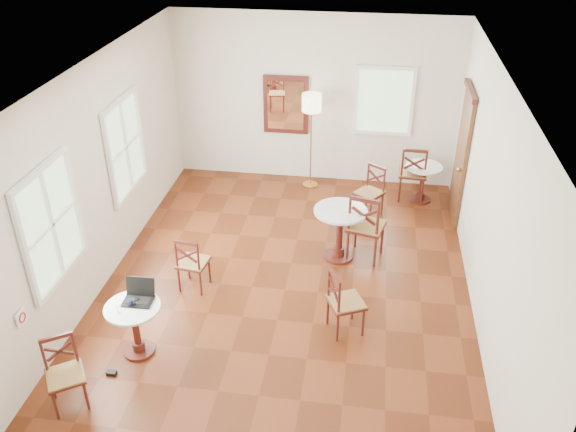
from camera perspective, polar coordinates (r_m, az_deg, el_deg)
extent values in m
plane|color=#5F2610|center=(8.25, -0.30, -7.06)|extent=(7.00, 7.00, 0.00)
cube|color=silver|center=(10.62, 2.54, 11.02)|extent=(5.00, 0.02, 3.00)
cube|color=silver|center=(4.70, -7.06, -18.16)|extent=(5.00, 0.02, 3.00)
cube|color=silver|center=(8.15, -18.02, 3.27)|extent=(0.02, 7.00, 3.00)
cube|color=silver|center=(7.52, 18.86, 0.76)|extent=(0.02, 7.00, 3.00)
cube|color=white|center=(6.85, -0.37, 13.30)|extent=(5.00, 7.00, 0.02)
cube|color=brown|center=(9.83, 16.24, 5.33)|extent=(0.06, 0.90, 2.10)
cube|color=#4D1B13|center=(9.44, 17.08, 11.39)|extent=(0.08, 1.02, 0.08)
sphere|color=#BF8C3F|center=(9.55, 16.04, 4.29)|extent=(0.07, 0.07, 0.07)
cube|color=#491713|center=(10.68, -0.21, 10.58)|extent=(0.80, 0.05, 1.05)
cube|color=white|center=(10.65, -0.23, 10.53)|extent=(0.64, 0.02, 0.88)
cube|color=white|center=(6.90, -24.17, -8.85)|extent=(0.02, 0.16, 0.16)
torus|color=red|center=(6.89, -24.07, -8.87)|extent=(0.02, 0.12, 0.12)
cube|color=white|center=(7.19, -21.71, -0.75)|extent=(0.06, 1.22, 1.42)
cube|color=white|center=(8.93, -15.30, 6.46)|extent=(0.06, 1.22, 1.42)
cube|color=white|center=(10.53, 9.15, 10.78)|extent=(1.02, 0.06, 1.22)
cylinder|color=#4D1B13|center=(7.52, -14.03, -12.36)|extent=(0.37, 0.37, 0.04)
cylinder|color=#4D1B13|center=(7.47, -14.10, -11.94)|extent=(0.15, 0.15, 0.11)
cylinder|color=#491713|center=(7.29, -14.37, -10.32)|extent=(0.08, 0.08, 0.55)
cylinder|color=#4D1B13|center=(7.13, -14.63, -8.74)|extent=(0.13, 0.13, 0.06)
cylinder|color=white|center=(7.10, -14.68, -8.48)|extent=(0.65, 0.65, 0.03)
cylinder|color=#4D1B13|center=(8.91, 4.83, -3.83)|extent=(0.44, 0.44, 0.04)
cylinder|color=#4D1B13|center=(8.86, 4.85, -3.36)|extent=(0.18, 0.18, 0.13)
cylinder|color=#491713|center=(8.68, 4.95, -1.55)|extent=(0.10, 0.10, 0.66)
cylinder|color=#4D1B13|center=(8.52, 5.04, 0.20)|extent=(0.15, 0.15, 0.07)
cylinder|color=white|center=(8.50, 5.05, 0.49)|extent=(0.77, 0.77, 0.03)
cylinder|color=#4D1B13|center=(10.63, 12.50, 1.55)|extent=(0.36, 0.36, 0.04)
cylinder|color=#4D1B13|center=(10.59, 12.55, 1.89)|extent=(0.14, 0.14, 0.11)
cylinder|color=#491713|center=(10.47, 12.71, 3.18)|extent=(0.08, 0.08, 0.54)
cylinder|color=#4D1B13|center=(10.36, 12.86, 4.41)|extent=(0.13, 0.13, 0.05)
cylinder|color=white|center=(10.35, 12.89, 4.61)|extent=(0.63, 0.63, 0.03)
cylinder|color=#4D1B13|center=(8.34, -7.52, -5.18)|extent=(0.03, 0.03, 0.39)
cylinder|color=#4D1B13|center=(8.11, -8.37, -6.41)|extent=(0.03, 0.03, 0.39)
cylinder|color=#4D1B13|center=(8.46, -9.49, -4.81)|extent=(0.03, 0.03, 0.39)
cylinder|color=#4D1B13|center=(8.23, -10.39, -6.01)|extent=(0.03, 0.03, 0.39)
cube|color=#4D1B13|center=(8.17, -9.05, -4.45)|extent=(0.43, 0.43, 0.03)
cube|color=olive|center=(8.16, -9.06, -4.38)|extent=(0.41, 0.41, 0.03)
cylinder|color=#4D1B13|center=(7.87, -8.59, -3.99)|extent=(0.03, 0.03, 0.44)
cylinder|color=#4D1B13|center=(8.00, -10.66, -3.61)|extent=(0.03, 0.03, 0.44)
cube|color=#4D1B13|center=(7.82, -9.76, -2.58)|extent=(0.33, 0.07, 0.04)
cube|color=#491713|center=(7.93, -9.64, -3.75)|extent=(0.28, 0.06, 0.19)
cube|color=#491713|center=(7.93, -9.64, -3.75)|extent=(0.28, 0.06, 0.19)
cylinder|color=#4D1B13|center=(6.91, -21.39, -16.53)|extent=(0.03, 0.03, 0.39)
cylinder|color=#4D1B13|center=(7.14, -21.68, -14.80)|extent=(0.03, 0.03, 0.39)
cylinder|color=#4D1B13|center=(6.90, -18.75, -15.97)|extent=(0.03, 0.03, 0.39)
cylinder|color=#4D1B13|center=(7.13, -19.14, -14.26)|extent=(0.03, 0.03, 0.39)
cube|color=#4D1B13|center=(6.88, -20.54, -14.20)|extent=(0.53, 0.53, 0.03)
cube|color=olive|center=(6.87, -20.56, -14.12)|extent=(0.51, 0.51, 0.03)
cylinder|color=#4D1B13|center=(6.86, -22.34, -12.33)|extent=(0.03, 0.03, 0.44)
cylinder|color=#4D1B13|center=(6.86, -19.72, -11.77)|extent=(0.03, 0.03, 0.44)
cube|color=#4D1B13|center=(6.73, -21.34, -10.78)|extent=(0.29, 0.21, 0.04)
cube|color=#491713|center=(6.85, -21.04, -12.00)|extent=(0.25, 0.17, 0.19)
cube|color=#491713|center=(6.85, -21.04, -12.00)|extent=(0.25, 0.17, 0.19)
cylinder|color=#4D1B13|center=(8.97, 8.99, -2.06)|extent=(0.04, 0.04, 0.51)
cylinder|color=#4D1B13|center=(8.64, 8.32, -3.41)|extent=(0.04, 0.04, 0.51)
cylinder|color=#4D1B13|center=(9.05, 6.49, -1.55)|extent=(0.04, 0.04, 0.51)
cylinder|color=#4D1B13|center=(8.72, 5.73, -2.87)|extent=(0.04, 0.04, 0.51)
cube|color=#4D1B13|center=(8.70, 7.50, -1.01)|extent=(0.60, 0.60, 0.03)
cube|color=olive|center=(8.70, 7.50, -0.91)|extent=(0.58, 0.58, 0.05)
cylinder|color=#4D1B13|center=(8.35, 8.59, -0.33)|extent=(0.04, 0.04, 0.57)
cylinder|color=#4D1B13|center=(8.44, 5.91, 0.20)|extent=(0.04, 0.04, 0.57)
cube|color=#4D1B13|center=(8.26, 7.36, 1.50)|extent=(0.43, 0.14, 0.06)
cube|color=#491713|center=(8.39, 7.25, 0.01)|extent=(0.36, 0.12, 0.25)
cube|color=#491713|center=(8.39, 7.25, 0.01)|extent=(0.36, 0.12, 0.25)
cylinder|color=#4D1B13|center=(7.45, 7.21, -10.06)|extent=(0.03, 0.03, 0.42)
cylinder|color=#4D1B13|center=(7.34, 4.77, -10.61)|extent=(0.03, 0.03, 0.42)
cylinder|color=#4D1B13|center=(7.68, 6.20, -8.53)|extent=(0.03, 0.03, 0.42)
cylinder|color=#4D1B13|center=(7.58, 3.83, -9.03)|extent=(0.03, 0.03, 0.42)
cube|color=#4D1B13|center=(7.37, 5.58, -8.26)|extent=(0.55, 0.55, 0.03)
cube|color=olive|center=(7.37, 5.59, -8.18)|extent=(0.52, 0.52, 0.04)
cylinder|color=#4D1B13|center=(7.06, 4.92, -7.89)|extent=(0.03, 0.03, 0.47)
cylinder|color=#4D1B13|center=(7.30, 3.95, -6.34)|extent=(0.03, 0.03, 0.47)
cube|color=#4D1B13|center=(7.05, 4.49, -5.72)|extent=(0.18, 0.33, 0.05)
cube|color=#491713|center=(7.17, 4.43, -7.04)|extent=(0.15, 0.28, 0.21)
cube|color=#491713|center=(7.17, 4.43, -7.04)|extent=(0.15, 0.28, 0.21)
cylinder|color=#4D1B13|center=(10.75, 12.75, 3.19)|extent=(0.04, 0.04, 0.48)
cylinder|color=#4D1B13|center=(10.41, 12.72, 2.26)|extent=(0.04, 0.04, 0.48)
cylinder|color=#4D1B13|center=(10.74, 10.73, 3.41)|extent=(0.04, 0.04, 0.48)
cylinder|color=#4D1B13|center=(10.40, 10.64, 2.48)|extent=(0.04, 0.04, 0.48)
cube|color=#4D1B13|center=(10.47, 11.85, 4.02)|extent=(0.49, 0.49, 0.03)
cube|color=olive|center=(10.46, 11.86, 4.10)|extent=(0.47, 0.47, 0.04)
cylinder|color=#4D1B13|center=(10.19, 13.03, 4.75)|extent=(0.04, 0.04, 0.53)
cylinder|color=#4D1B13|center=(10.18, 10.90, 4.98)|extent=(0.04, 0.04, 0.53)
cube|color=#4D1B13|center=(10.09, 12.11, 6.11)|extent=(0.40, 0.06, 0.05)
cube|color=#491713|center=(10.18, 11.97, 4.92)|extent=(0.34, 0.05, 0.23)
cube|color=#491713|center=(10.18, 11.97, 4.92)|extent=(0.34, 0.05, 0.23)
cylinder|color=#4D1B13|center=(9.90, 6.39, 1.09)|extent=(0.03, 0.03, 0.40)
cylinder|color=#4D1B13|center=(10.13, 7.51, 1.74)|extent=(0.03, 0.03, 0.40)
cylinder|color=#4D1B13|center=(9.74, 7.89, 0.45)|extent=(0.03, 0.03, 0.40)
cylinder|color=#4D1B13|center=(9.97, 8.99, 1.12)|extent=(0.03, 0.03, 0.40)
cube|color=#4D1B13|center=(9.84, 7.77, 2.16)|extent=(0.55, 0.55, 0.03)
cube|color=olive|center=(9.83, 7.78, 2.23)|extent=(0.53, 0.53, 0.04)
cylinder|color=#4D1B13|center=(9.94, 7.67, 3.90)|extent=(0.03, 0.03, 0.45)
cylinder|color=#4D1B13|center=(9.78, 9.19, 3.31)|extent=(0.03, 0.03, 0.45)
cube|color=#4D1B13|center=(9.77, 8.51, 4.69)|extent=(0.30, 0.22, 0.04)
cube|color=#491713|center=(9.85, 8.43, 3.65)|extent=(0.25, 0.19, 0.20)
cube|color=#491713|center=(9.85, 8.43, 3.65)|extent=(0.25, 0.19, 0.20)
cylinder|color=#BF8C3F|center=(10.89, 2.12, 3.02)|extent=(0.28, 0.28, 0.03)
cylinder|color=#BF8C3F|center=(10.56, 2.20, 6.75)|extent=(0.02, 0.02, 1.58)
cylinder|color=beige|center=(10.27, 2.29, 10.79)|extent=(0.34, 0.34, 0.30)
cube|color=black|center=(7.14, -14.15, -7.90)|extent=(0.34, 0.25, 0.02)
cube|color=black|center=(7.14, -14.16, -7.83)|extent=(0.28, 0.15, 0.00)
cube|color=black|center=(7.16, -13.94, -6.56)|extent=(0.34, 0.08, 0.23)
cube|color=silver|center=(7.16, -13.94, -6.56)|extent=(0.30, 0.06, 0.19)
ellipsoid|color=black|center=(7.16, -14.38, -7.76)|extent=(0.12, 0.08, 0.04)
cylinder|color=black|center=(7.09, -14.87, -8.04)|extent=(0.07, 0.07, 0.08)
torus|color=black|center=(7.08, -14.57, -8.08)|extent=(0.05, 0.01, 0.05)
cylinder|color=white|center=(7.02, -15.87, -8.59)|extent=(0.06, 0.06, 0.10)
cube|color=black|center=(7.32, -16.54, -14.20)|extent=(0.11, 0.07, 0.05)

